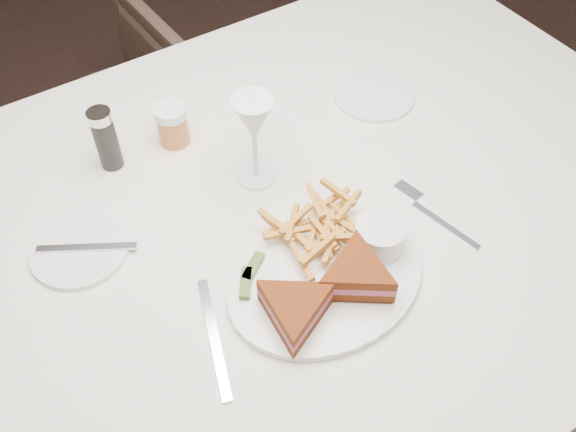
# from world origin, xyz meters

# --- Properties ---
(ground) EXTENTS (5.00, 5.00, 0.00)m
(ground) POSITION_xyz_m (0.00, 0.00, 0.00)
(ground) COLOR black
(ground) RESTS_ON ground
(table) EXTENTS (1.60, 1.08, 0.75)m
(table) POSITION_xyz_m (-0.23, -0.35, 0.38)
(table) COLOR silver
(table) RESTS_ON ground
(chair_far) EXTENTS (0.61, 0.57, 0.59)m
(chair_far) POSITION_xyz_m (-0.30, 0.65, 0.29)
(chair_far) COLOR #48362C
(chair_far) RESTS_ON ground
(table_setting) EXTENTS (0.79, 0.62, 0.18)m
(table_setting) POSITION_xyz_m (-0.23, -0.41, 0.79)
(table_setting) COLOR white
(table_setting) RESTS_ON table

